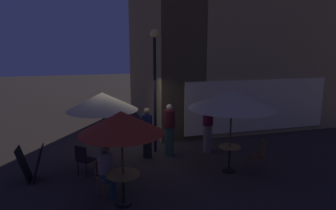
{
  "coord_description": "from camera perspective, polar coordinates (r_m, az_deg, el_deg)",
  "views": [
    {
      "loc": [
        -1.39,
        -9.83,
        3.65
      ],
      "look_at": [
        1.16,
        -0.79,
        1.8
      ],
      "focal_mm": 32.32,
      "sensor_mm": 36.0,
      "label": 1
    }
  ],
  "objects": [
    {
      "name": "street_lamp_near_corner",
      "position": [
        10.14,
        -2.52,
        5.97
      ],
      "size": [
        0.28,
        0.28,
        4.18
      ],
      "color": "black",
      "rests_on": "ground"
    },
    {
      "name": "cafe_table_2",
      "position": [
        9.56,
        -11.93,
        -7.86
      ],
      "size": [
        0.8,
        0.8,
        0.76
      ],
      "color": "black",
      "rests_on": "ground"
    },
    {
      "name": "cafe_chair_2",
      "position": [
        8.97,
        -15.66,
        -9.59
      ],
      "size": [
        0.57,
        0.57,
        0.9
      ],
      "rotation": [
        0.0,
        0.0,
        0.79
      ],
      "color": "black",
      "rests_on": "ground"
    },
    {
      "name": "cafe_table_1",
      "position": [
        9.13,
        11.52,
        -9.12
      ],
      "size": [
        0.63,
        0.63,
        0.77
      ],
      "color": "black",
      "rests_on": "ground"
    },
    {
      "name": "patio_umbrella_1",
      "position": [
        8.71,
        11.94,
        1.11
      ],
      "size": [
        2.47,
        2.47,
        2.45
      ],
      "color": "black",
      "rests_on": "ground"
    },
    {
      "name": "cafe_table_0",
      "position": [
        7.25,
        -8.46,
        -14.08
      ],
      "size": [
        0.79,
        0.79,
        0.76
      ],
      "color": "black",
      "rests_on": "ground"
    },
    {
      "name": "patron_standing_2",
      "position": [
        9.96,
        -3.95,
        -5.24
      ],
      "size": [
        0.34,
        0.34,
        1.67
      ],
      "rotation": [
        0.0,
        0.0,
        0.47
      ],
      "color": "black",
      "rests_on": "ground"
    },
    {
      "name": "cafe_chair_0",
      "position": [
        7.9,
        -11.99,
        -12.38
      ],
      "size": [
        0.54,
        0.54,
        0.87
      ],
      "rotation": [
        0.0,
        0.0,
        -1.08
      ],
      "color": "brown",
      "rests_on": "ground"
    },
    {
      "name": "menu_sandwich_board",
      "position": [
        9.15,
        -24.44,
        -10.08
      ],
      "size": [
        0.68,
        0.57,
        0.96
      ],
      "rotation": [
        0.0,
        0.0,
        -0.03
      ],
      "color": "black",
      "rests_on": "ground"
    },
    {
      "name": "patron_standing_3",
      "position": [
        10.51,
        7.5,
        -4.32
      ],
      "size": [
        0.35,
        0.35,
        1.72
      ],
      "rotation": [
        0.0,
        0.0,
        3.2
      ],
      "color": "#78605B",
      "rests_on": "ground"
    },
    {
      "name": "patron_standing_1",
      "position": [
        10.11,
        0.26,
        -4.74
      ],
      "size": [
        0.37,
        0.37,
        1.76
      ],
      "rotation": [
        0.0,
        0.0,
        6.26
      ],
      "color": "#374F3D",
      "rests_on": "ground"
    },
    {
      "name": "patio_umbrella_2",
      "position": [
        9.2,
        -12.28,
        0.63
      ],
      "size": [
        2.12,
        2.12,
        2.29
      ],
      "color": "black",
      "rests_on": "ground"
    },
    {
      "name": "cafe_chair_1",
      "position": [
        9.26,
        16.89,
        -8.82
      ],
      "size": [
        0.51,
        0.51,
        0.95
      ],
      "rotation": [
        0.0,
        0.0,
        2.78
      ],
      "color": "brown",
      "rests_on": "ground"
    },
    {
      "name": "patron_seated_0",
      "position": [
        7.72,
        -11.53,
        -11.26
      ],
      "size": [
        0.49,
        0.55,
        1.3
      ],
      "rotation": [
        0.0,
        0.0,
        -1.08
      ],
      "color": "#1D3743",
      "rests_on": "ground"
    },
    {
      "name": "cafe_building",
      "position": [
        14.06,
        8.06,
        14.44
      ],
      "size": [
        9.0,
        7.69,
        8.98
      ],
      "color": "#A88A52",
      "rests_on": "ground"
    },
    {
      "name": "ground_plane",
      "position": [
        10.58,
        -7.31,
        -9.12
      ],
      "size": [
        60.0,
        60.0,
        0.0
      ],
      "primitive_type": "plane",
      "color": "#302621"
    },
    {
      "name": "patio_umbrella_0",
      "position": [
        6.78,
        -8.8,
        -3.34
      ],
      "size": [
        1.92,
        1.92,
        2.23
      ],
      "color": "black",
      "rests_on": "ground"
    }
  ]
}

